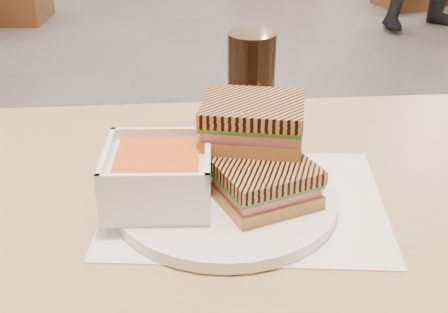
{
  "coord_description": "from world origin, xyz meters",
  "views": [
    {
      "loc": [
        0.01,
        -2.68,
        1.17
      ],
      "look_at": [
        0.01,
        -2.0,
        0.82
      ],
      "focal_mm": 48.02,
      "sensor_mm": 36.0,
      "label": 1
    }
  ],
  "objects_px": {
    "main_table": "(251,267)",
    "plate": "(226,200)",
    "cola_glass": "(251,83)",
    "soup_bowl": "(158,177)",
    "panini_lower": "(266,184)"
  },
  "relations": [
    {
      "from": "main_table",
      "to": "plate",
      "type": "bearing_deg",
      "value": -154.78
    },
    {
      "from": "plate",
      "to": "cola_glass",
      "type": "distance_m",
      "value": 0.26
    },
    {
      "from": "main_table",
      "to": "plate",
      "type": "relative_size",
      "value": 4.3
    },
    {
      "from": "cola_glass",
      "to": "soup_bowl",
      "type": "bearing_deg",
      "value": -117.17
    },
    {
      "from": "main_table",
      "to": "cola_glass",
      "type": "bearing_deg",
      "value": 88.65
    },
    {
      "from": "soup_bowl",
      "to": "panini_lower",
      "type": "distance_m",
      "value": 0.14
    },
    {
      "from": "main_table",
      "to": "cola_glass",
      "type": "xyz_separation_m",
      "value": [
        0.01,
        0.23,
        0.2
      ]
    },
    {
      "from": "main_table",
      "to": "plate",
      "type": "height_order",
      "value": "plate"
    },
    {
      "from": "panini_lower",
      "to": "cola_glass",
      "type": "distance_m",
      "value": 0.26
    },
    {
      "from": "panini_lower",
      "to": "cola_glass",
      "type": "xyz_separation_m",
      "value": [
        -0.01,
        0.26,
        0.04
      ]
    },
    {
      "from": "soup_bowl",
      "to": "plate",
      "type": "bearing_deg",
      "value": 4.98
    },
    {
      "from": "main_table",
      "to": "soup_bowl",
      "type": "xyz_separation_m",
      "value": [
        -0.12,
        -0.02,
        0.16
      ]
    },
    {
      "from": "main_table",
      "to": "panini_lower",
      "type": "distance_m",
      "value": 0.16
    },
    {
      "from": "main_table",
      "to": "panini_lower",
      "type": "xyz_separation_m",
      "value": [
        0.01,
        -0.03,
        0.16
      ]
    },
    {
      "from": "main_table",
      "to": "plate",
      "type": "xyz_separation_m",
      "value": [
        -0.04,
        -0.02,
        0.12
      ]
    }
  ]
}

